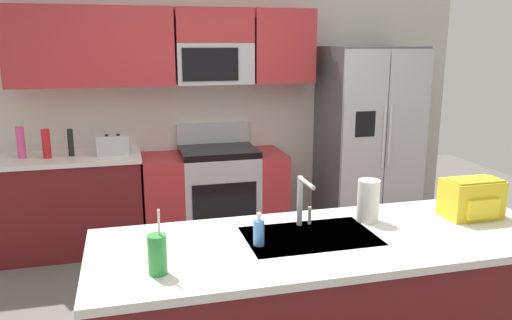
# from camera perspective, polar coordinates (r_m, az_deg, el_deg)

# --- Properties ---
(kitchen_wall_unit) EXTENTS (5.20, 0.43, 2.60)m
(kitchen_wall_unit) POSITION_cam_1_polar(r_m,az_deg,el_deg) (5.04, -6.36, 8.31)
(kitchen_wall_unit) COLOR beige
(kitchen_wall_unit) RESTS_ON ground
(back_counter) EXTENTS (1.32, 0.63, 0.90)m
(back_counter) POSITION_cam_1_polar(r_m,az_deg,el_deg) (4.93, -20.29, -4.67)
(back_counter) COLOR maroon
(back_counter) RESTS_ON ground
(range_oven) EXTENTS (1.36, 0.61, 1.10)m
(range_oven) POSITION_cam_1_polar(r_m,az_deg,el_deg) (4.97, -4.65, -3.83)
(range_oven) COLOR #B7BABF
(range_oven) RESTS_ON ground
(refrigerator) EXTENTS (0.90, 0.76, 1.85)m
(refrigerator) POSITION_cam_1_polar(r_m,az_deg,el_deg) (5.28, 12.47, 2.30)
(refrigerator) COLOR #4C4F54
(refrigerator) RESTS_ON ground
(island_counter) EXTENTS (2.47, 0.88, 0.90)m
(island_counter) POSITION_cam_1_polar(r_m,az_deg,el_deg) (2.89, 8.17, -16.89)
(island_counter) COLOR maroon
(island_counter) RESTS_ON ground
(toaster) EXTENTS (0.28, 0.16, 0.18)m
(toaster) POSITION_cam_1_polar(r_m,az_deg,el_deg) (4.72, -15.81, 1.65)
(toaster) COLOR #B7BABF
(toaster) RESTS_ON back_counter
(pepper_mill) EXTENTS (0.05, 0.05, 0.24)m
(pepper_mill) POSITION_cam_1_polar(r_m,az_deg,el_deg) (4.79, -20.14, 1.87)
(pepper_mill) COLOR black
(pepper_mill) RESTS_ON back_counter
(bottle_pink) EXTENTS (0.07, 0.07, 0.28)m
(bottle_pink) POSITION_cam_1_polar(r_m,az_deg,el_deg) (4.85, -24.96, 1.79)
(bottle_pink) COLOR #EA4C93
(bottle_pink) RESTS_ON back_counter
(bottle_red) EXTENTS (0.07, 0.07, 0.26)m
(bottle_red) POSITION_cam_1_polar(r_m,az_deg,el_deg) (4.77, -22.54, 1.71)
(bottle_red) COLOR red
(bottle_red) RESTS_ON back_counter
(sink_faucet) EXTENTS (0.08, 0.21, 0.28)m
(sink_faucet) POSITION_cam_1_polar(r_m,az_deg,el_deg) (2.77, 5.26, -4.20)
(sink_faucet) COLOR #B7BABF
(sink_faucet) RESTS_ON island_counter
(drink_cup_green) EXTENTS (0.08, 0.08, 0.30)m
(drink_cup_green) POSITION_cam_1_polar(r_m,az_deg,el_deg) (2.28, -11.03, -10.37)
(drink_cup_green) COLOR green
(drink_cup_green) RESTS_ON island_counter
(soap_dispenser) EXTENTS (0.06, 0.06, 0.17)m
(soap_dispenser) POSITION_cam_1_polar(r_m,az_deg,el_deg) (2.54, 0.32, -8.14)
(soap_dispenser) COLOR #4C8CD8
(soap_dispenser) RESTS_ON island_counter
(paper_towel_roll) EXTENTS (0.12, 0.12, 0.24)m
(paper_towel_roll) POSITION_cam_1_polar(r_m,az_deg,el_deg) (2.93, 12.53, -4.49)
(paper_towel_roll) COLOR white
(paper_towel_roll) RESTS_ON island_counter
(backpack) EXTENTS (0.32, 0.22, 0.23)m
(backpack) POSITION_cam_1_polar(r_m,az_deg,el_deg) (3.18, 23.14, -3.91)
(backpack) COLOR yellow
(backpack) RESTS_ON island_counter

